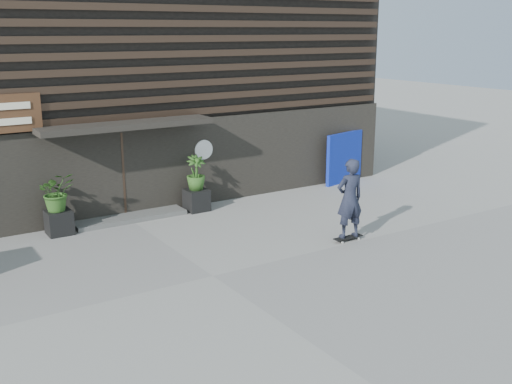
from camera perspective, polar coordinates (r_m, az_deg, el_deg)
ground at (r=12.75m, az=-4.03°, el=-7.79°), size 80.00×80.00×0.00m
entrance_step at (r=16.69m, az=-11.65°, el=-2.32°), size 3.00×0.80×0.12m
planter_pot_left at (r=15.90m, az=-17.82°, el=-2.70°), size 0.60×0.60×0.60m
bamboo_left at (r=15.69m, az=-18.04°, el=0.02°), size 0.86×0.75×0.96m
planter_pot_right at (r=17.18m, az=-5.54°, el=-0.74°), size 0.60×0.60×0.60m
bamboo_right at (r=16.99m, az=-5.61°, el=1.79°), size 0.54×0.54×0.96m
blue_tarp at (r=20.37m, az=8.20°, el=3.18°), size 1.75×0.54×1.66m
building at (r=21.10m, az=-17.63°, el=11.71°), size 18.00×11.00×8.00m
skateboarder at (r=14.61m, az=8.70°, el=-0.62°), size 0.78×0.54×2.01m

